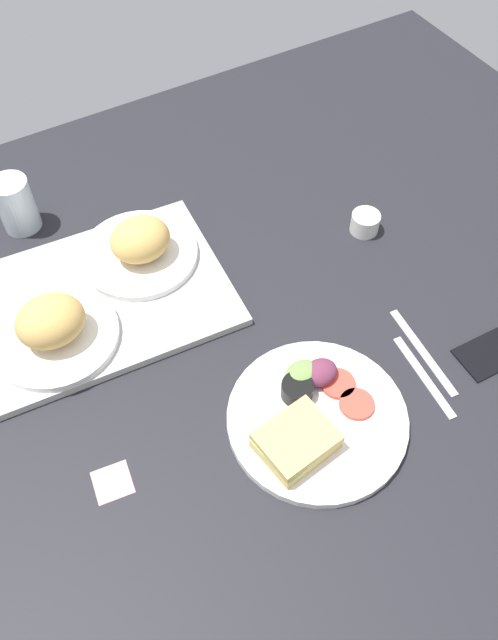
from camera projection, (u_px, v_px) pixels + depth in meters
The scene contains 11 objects.
ground_plane at pixel (248, 355), 111.21cm from camera, with size 190.00×150.00×3.00cm, color black.
serving_tray at pixel (101, 298), 115.76cm from camera, with size 45.00×33.00×1.60cm, color #B2B2AD.
bread_plate_near at pixel (52, 327), 106.78cm from camera, with size 21.69×21.69×9.27cm.
bread_plate_far at pixel (140, 246), 117.91cm from camera, with size 21.91×21.91×8.99cm.
plate_with_salad at pixel (313, 416), 100.70cm from camera, with size 28.64×28.64×5.40cm.
drinking_glass at pixel (16, 205), 123.23cm from camera, with size 7.21×7.21×11.13cm, color silver.
espresso_cup at pixel (365, 223), 125.32cm from camera, with size 5.60×5.60×4.00cm, color silver.
fork at pixel (424, 376), 106.71cm from camera, with size 17.00×1.40×0.50cm, color #B7B7BC.
knife at pixel (423, 351), 109.64cm from camera, with size 19.00×1.40×0.50cm, color #B7B7BC.
cell_phone at pixel (497, 349), 109.69cm from camera, with size 14.40×7.20×0.80cm, color black.
sticky_note at pixel (113, 482), 95.98cm from camera, with size 5.60×5.60×0.12cm, color pink.
Camera 1 is at (-30.01, -52.85, 91.84)cm, focal length 36.05 mm.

